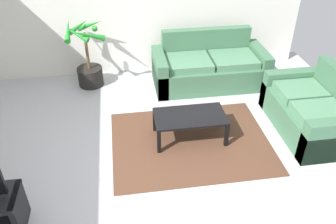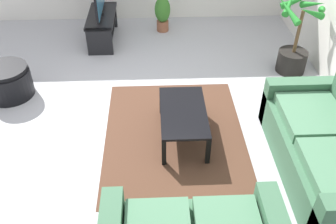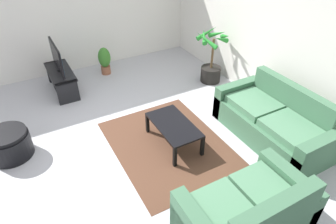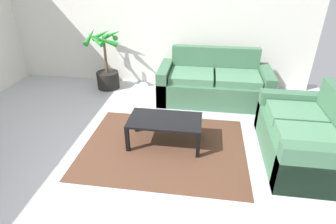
{
  "view_description": "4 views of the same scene",
  "coord_description": "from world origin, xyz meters",
  "px_view_note": "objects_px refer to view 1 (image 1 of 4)",
  "views": [
    {
      "loc": [
        -0.4,
        -3.0,
        3.12
      ],
      "look_at": [
        0.18,
        0.75,
        0.5
      ],
      "focal_mm": 36.92,
      "sensor_mm": 36.0,
      "label": 1
    },
    {
      "loc": [
        3.91,
        0.46,
        3.09
      ],
      "look_at": [
        0.63,
        0.6,
        0.48
      ],
      "focal_mm": 39.92,
      "sensor_mm": 36.0,
      "label": 2
    },
    {
      "loc": [
        3.67,
        -1.08,
        3.21
      ],
      "look_at": [
        0.5,
        0.68,
        0.66
      ],
      "focal_mm": 31.33,
      "sensor_mm": 36.0,
      "label": 3
    },
    {
      "loc": [
        0.98,
        -2.32,
        2.23
      ],
      "look_at": [
        0.52,
        0.86,
        0.46
      ],
      "focal_mm": 29.01,
      "sensor_mm": 36.0,
      "label": 4
    }
  ],
  "objects_px": {
    "couch_main": "(209,68)",
    "couch_loveseat": "(312,112)",
    "potted_palm": "(88,63)",
    "coffee_table": "(190,118)"
  },
  "relations": [
    {
      "from": "couch_main",
      "to": "couch_loveseat",
      "type": "distance_m",
      "value": 1.92
    },
    {
      "from": "potted_palm",
      "to": "coffee_table",
      "type": "bearing_deg",
      "value": -50.82
    },
    {
      "from": "couch_main",
      "to": "couch_loveseat",
      "type": "relative_size",
      "value": 1.3
    },
    {
      "from": "couch_loveseat",
      "to": "potted_palm",
      "type": "relative_size",
      "value": 1.29
    },
    {
      "from": "couch_main",
      "to": "coffee_table",
      "type": "xyz_separation_m",
      "value": [
        -0.66,
        -1.5,
        0.04
      ]
    },
    {
      "from": "couch_main",
      "to": "potted_palm",
      "type": "xyz_separation_m",
      "value": [
        -2.1,
        0.26,
        0.13
      ]
    },
    {
      "from": "coffee_table",
      "to": "potted_palm",
      "type": "bearing_deg",
      "value": 129.18
    },
    {
      "from": "couch_loveseat",
      "to": "potted_palm",
      "type": "height_order",
      "value": "potted_palm"
    },
    {
      "from": "coffee_table",
      "to": "couch_main",
      "type": "bearing_deg",
      "value": 66.3
    },
    {
      "from": "potted_palm",
      "to": "couch_loveseat",
      "type": "bearing_deg",
      "value": -29.32
    }
  ]
}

